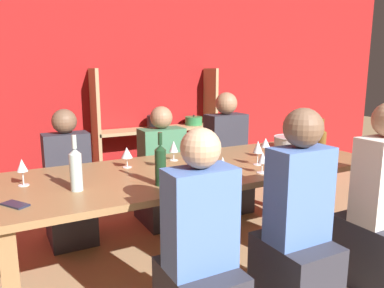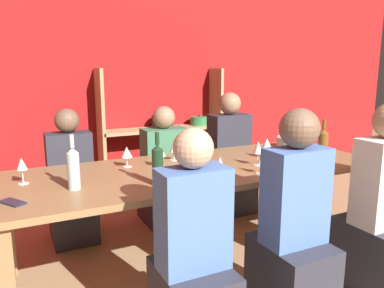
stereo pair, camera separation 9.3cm
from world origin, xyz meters
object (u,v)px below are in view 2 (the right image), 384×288
(shelf_unit, at_px, (162,146))
(cell_phone, at_px, (12,202))
(wine_glass_white_b, at_px, (127,153))
(person_near_c, at_px, (193,271))
(wine_bottle_green, at_px, (158,164))
(wine_glass_red_b, at_px, (220,165))
(wine_bottle_amber, at_px, (73,168))
(person_near_a, at_px, (381,222))
(person_far_b, at_px, (165,181))
(dining_table, at_px, (198,176))
(wine_glass_empty_c, at_px, (294,129))
(wine_glass_red_d, at_px, (267,144))
(person_far_c, at_px, (229,167))
(wine_bottle_dark, at_px, (323,145))
(wine_glass_empty_a, at_px, (160,152))
(wine_glass_white_a, at_px, (258,148))
(wine_glass_empty_b, at_px, (22,165))
(person_near_b, at_px, (293,243))
(person_far_a, at_px, (72,192))
(mixing_bowl, at_px, (293,142))
(wine_glass_red_c, at_px, (297,147))
(wine_glass_red_a, at_px, (174,147))
(wine_glass_white_c, at_px, (262,159))

(shelf_unit, bearing_deg, cell_phone, -129.60)
(wine_glass_white_b, bearing_deg, person_near_c, -88.54)
(wine_bottle_green, height_order, wine_glass_red_b, wine_bottle_green)
(wine_bottle_amber, relative_size, person_near_a, 0.27)
(cell_phone, bearing_deg, person_far_b, 39.16)
(person_near_a, bearing_deg, dining_table, 136.76)
(shelf_unit, distance_m, wine_glass_empty_c, 1.57)
(wine_glass_red_d, height_order, person_far_c, person_far_c)
(wine_bottle_green, bearing_deg, wine_bottle_dark, -1.73)
(dining_table, height_order, wine_glass_empty_c, wine_glass_empty_c)
(wine_glass_empty_a, relative_size, person_far_b, 0.14)
(wine_glass_white_a, height_order, wine_glass_empty_b, wine_glass_white_a)
(dining_table, relative_size, wine_glass_empty_b, 16.42)
(shelf_unit, bearing_deg, wine_glass_empty_c, -56.11)
(dining_table, xyz_separation_m, wine_glass_empty_b, (-1.15, 0.11, 0.19))
(wine_glass_empty_b, relative_size, person_near_a, 0.13)
(wine_bottle_amber, xyz_separation_m, wine_glass_empty_b, (-0.27, 0.25, -0.01))
(wine_glass_white_b, relative_size, person_far_c, 0.12)
(dining_table, relative_size, wine_glass_white_a, 15.06)
(wine_glass_empty_a, distance_m, person_near_b, 1.11)
(cell_phone, height_order, person_near_b, person_near_b)
(wine_glass_white_b, relative_size, person_far_a, 0.13)
(dining_table, relative_size, wine_bottle_dark, 8.15)
(person_near_a, bearing_deg, mixing_bowl, 81.83)
(wine_glass_red_d, xyz_separation_m, person_near_c, (-1.05, -0.80, -0.41))
(wine_glass_white_b, bearing_deg, shelf_unit, 60.08)
(wine_glass_empty_a, xyz_separation_m, person_near_c, (-0.19, -0.92, -0.41))
(wine_glass_red_c, bearing_deg, wine_bottle_green, -174.71)
(wine_glass_red_c, xyz_separation_m, cell_phone, (-1.99, -0.07, -0.10))
(wine_bottle_dark, height_order, wine_bottle_amber, wine_bottle_dark)
(wine_glass_white_b, distance_m, wine_glass_empty_c, 1.73)
(wine_glass_red_d, distance_m, person_far_a, 1.66)
(wine_glass_red_a, bearing_deg, wine_glass_white_b, -175.20)
(wine_glass_white_b, xyz_separation_m, person_far_b, (0.52, 0.58, -0.44))
(mixing_bowl, relative_size, wine_glass_white_b, 1.99)
(wine_glass_empty_c, distance_m, wine_glass_red_c, 0.77)
(person_far_a, relative_size, person_far_c, 0.93)
(wine_glass_white_c, distance_m, cell_phone, 1.52)
(mixing_bowl, relative_size, wine_glass_empty_a, 1.96)
(shelf_unit, xyz_separation_m, wine_bottle_green, (-0.81, -1.98, 0.33))
(wine_glass_white_b, relative_size, wine_glass_red_b, 0.90)
(wine_glass_white_c, bearing_deg, wine_glass_empty_c, 39.22)
(mixing_bowl, height_order, wine_glass_white_b, wine_glass_white_b)
(wine_bottle_green, bearing_deg, wine_glass_white_a, 8.08)
(shelf_unit, xyz_separation_m, person_far_b, (-0.33, -0.91, -0.13))
(wine_bottle_dark, distance_m, wine_glass_white_c, 0.58)
(wine_bottle_green, relative_size, person_far_b, 0.30)
(shelf_unit, xyz_separation_m, wine_glass_red_c, (0.38, -1.87, 0.30))
(wine_glass_red_d, height_order, person_far_a, person_far_a)
(wine_glass_red_b, distance_m, wine_glass_white_c, 0.36)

